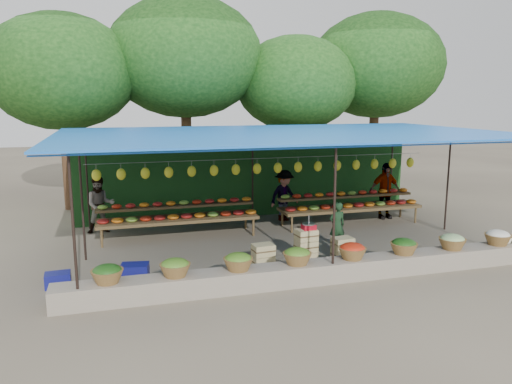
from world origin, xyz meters
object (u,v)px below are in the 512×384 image
object	(u,v)px
crate_counter	(305,249)
blue_crate_front	(58,280)
weighing_scale	(309,226)
vendor_seated	(337,226)
blue_crate_back	(135,272)

from	to	relation	value
crate_counter	blue_crate_front	distance (m)	5.18
weighing_scale	blue_crate_front	distance (m)	5.30
crate_counter	weighing_scale	distance (m)	0.54
crate_counter	weighing_scale	size ratio (longest dim) A/B	7.48
vendor_seated	blue_crate_back	xyz separation A→B (m)	(-4.86, -0.81, -0.42)
blue_crate_front	blue_crate_back	distance (m)	1.47
vendor_seated	blue_crate_front	distance (m)	6.39
crate_counter	vendor_seated	bearing A→B (deg)	34.07
vendor_seated	blue_crate_back	world-z (taller)	vendor_seated
weighing_scale	blue_crate_front	xyz separation A→B (m)	(-5.26, -0.01, -0.70)
blue_crate_front	blue_crate_back	xyz separation A→B (m)	(1.47, -0.03, 0.02)
crate_counter	weighing_scale	bearing A→B (deg)	0.00
crate_counter	blue_crate_back	xyz separation A→B (m)	(-3.71, -0.03, -0.15)
blue_crate_front	blue_crate_back	size ratio (longest dim) A/B	0.87
blue_crate_front	vendor_seated	bearing A→B (deg)	4.47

